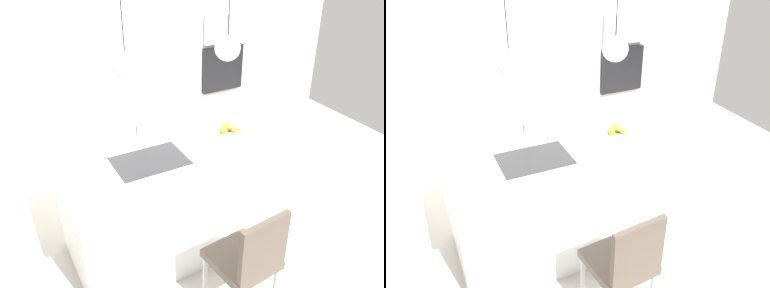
{
  "view_description": "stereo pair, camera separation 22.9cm",
  "coord_description": "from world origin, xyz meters",
  "views": [
    {
      "loc": [
        -1.28,
        -2.48,
        2.53
      ],
      "look_at": [
        0.1,
        0.0,
        0.94
      ],
      "focal_mm": 37.75,
      "sensor_mm": 36.0,
      "label": 1
    },
    {
      "loc": [
        -1.07,
        -2.59,
        2.53
      ],
      "look_at": [
        0.1,
        0.0,
        0.94
      ],
      "focal_mm": 37.75,
      "sensor_mm": 36.0,
      "label": 2
    }
  ],
  "objects": [
    {
      "name": "oven",
      "position": [
        1.41,
        1.58,
        0.9
      ],
      "size": [
        0.56,
        0.08,
        0.56
      ],
      "primitive_type": "cube",
      "color": "black",
      "rests_on": "back_wall"
    },
    {
      "name": "pendant_light_left",
      "position": [
        -0.41,
        0.0,
        1.68
      ],
      "size": [
        0.2,
        0.2,
        0.8
      ],
      "color": "silver"
    },
    {
      "name": "kitchen_island",
      "position": [
        0.0,
        0.0,
        0.45
      ],
      "size": [
        1.97,
        0.92,
        0.89
      ],
      "color": "white",
      "rests_on": "ground"
    },
    {
      "name": "chair_near",
      "position": [
        0.02,
        -0.92,
        0.53
      ],
      "size": [
        0.45,
        0.46,
        0.93
      ],
      "color": "brown",
      "rests_on": "ground"
    },
    {
      "name": "floor",
      "position": [
        0.0,
        0.0,
        0.0
      ],
      "size": [
        6.6,
        6.6,
        0.0
      ],
      "primitive_type": "plane",
      "color": "#BCB7AD",
      "rests_on": "ground"
    },
    {
      "name": "faucet",
      "position": [
        -0.27,
        0.21,
        1.03
      ],
      "size": [
        0.02,
        0.17,
        0.22
      ],
      "color": "silver",
      "rests_on": "kitchen_island"
    },
    {
      "name": "sink_basin",
      "position": [
        -0.27,
        0.0,
        0.89
      ],
      "size": [
        0.56,
        0.4,
        0.02
      ],
      "primitive_type": "cube",
      "color": "#2D2D30",
      "rests_on": "kitchen_island"
    },
    {
      "name": "back_wall",
      "position": [
        0.0,
        1.65,
        1.3
      ],
      "size": [
        6.0,
        0.1,
        2.6
      ],
      "primitive_type": "cube",
      "color": "silver",
      "rests_on": "ground"
    },
    {
      "name": "microwave",
      "position": [
        1.41,
        1.58,
        1.4
      ],
      "size": [
        0.54,
        0.08,
        0.34
      ],
      "primitive_type": "cube",
      "color": "#9E9EA3",
      "rests_on": "back_wall"
    },
    {
      "name": "fruit_bowl",
      "position": [
        0.45,
        0.04,
        0.94
      ],
      "size": [
        0.3,
        0.3,
        0.14
      ],
      "color": "beige",
      "rests_on": "kitchen_island"
    },
    {
      "name": "pendant_light_right",
      "position": [
        0.41,
        0.0,
        1.68
      ],
      "size": [
        0.2,
        0.2,
        0.8
      ],
      "color": "silver"
    }
  ]
}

